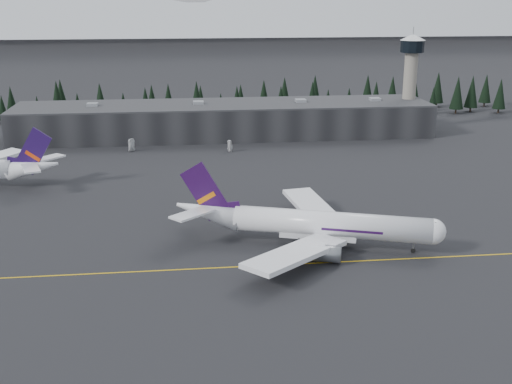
{
  "coord_description": "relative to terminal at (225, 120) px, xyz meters",
  "views": [
    {
      "loc": [
        -16.71,
        -121.87,
        53.3
      ],
      "look_at": [
        0.0,
        20.0,
        9.0
      ],
      "focal_mm": 45.0,
      "sensor_mm": 36.0,
      "label": 1
    }
  ],
  "objects": [
    {
      "name": "control_tower",
      "position": [
        75.0,
        3.0,
        17.11
      ],
      "size": [
        10.0,
        10.0,
        37.7
      ],
      "color": "gray",
      "rests_on": "ground"
    },
    {
      "name": "jet_main",
      "position": [
        10.03,
        -116.46,
        -1.32
      ],
      "size": [
        58.38,
        52.5,
        17.67
      ],
      "rotation": [
        0.0,
        0.0,
        -0.33
      ],
      "color": "white",
      "rests_on": "ground"
    },
    {
      "name": "taxiline",
      "position": [
        0.0,
        -127.0,
        -6.29
      ],
      "size": [
        400.0,
        0.4,
        0.02
      ],
      "primitive_type": "cube",
      "color": "gold",
      "rests_on": "ground"
    },
    {
      "name": "gse_vehicle_a",
      "position": [
        -34.61,
        -22.69,
        -5.66
      ],
      "size": [
        4.07,
        5.09,
        1.29
      ],
      "primitive_type": "imported",
      "rotation": [
        0.0,
        0.0,
        0.49
      ],
      "color": "silver",
      "rests_on": "ground"
    },
    {
      "name": "mountain_ridge",
      "position": [
        0.0,
        875.0,
        -6.3
      ],
      "size": [
        4400.0,
        900.0,
        420.0
      ],
      "primitive_type": null,
      "color": "white",
      "rests_on": "ground"
    },
    {
      "name": "ground",
      "position": [
        0.0,
        -125.0,
        -6.3
      ],
      "size": [
        1400.0,
        1400.0,
        0.0
      ],
      "primitive_type": "plane",
      "color": "black",
      "rests_on": "ground"
    },
    {
      "name": "gse_vehicle_b",
      "position": [
        0.02,
        -27.37,
        -5.58
      ],
      "size": [
        4.55,
        3.56,
        1.45
      ],
      "primitive_type": "imported",
      "rotation": [
        0.0,
        0.0,
        -1.06
      ],
      "color": "silver",
      "rests_on": "ground"
    },
    {
      "name": "treeline",
      "position": [
        0.0,
        37.0,
        1.2
      ],
      "size": [
        360.0,
        20.0,
        15.0
      ],
      "primitive_type": "cube",
      "color": "black",
      "rests_on": "ground"
    },
    {
      "name": "terminal",
      "position": [
        0.0,
        0.0,
        0.0
      ],
      "size": [
        160.0,
        30.0,
        12.6
      ],
      "color": "black",
      "rests_on": "ground"
    }
  ]
}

